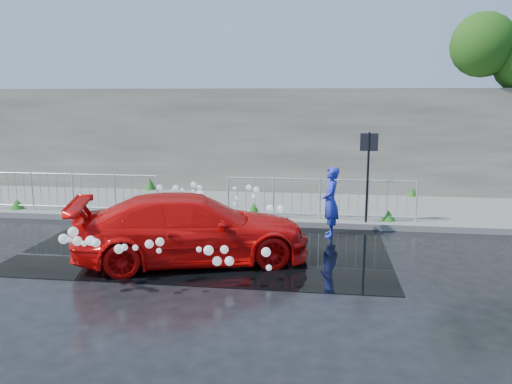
% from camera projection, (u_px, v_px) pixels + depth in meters
% --- Properties ---
extents(ground, '(90.00, 90.00, 0.00)m').
position_uv_depth(ground, '(176.00, 259.00, 10.58)').
color(ground, black).
rests_on(ground, ground).
extents(pavement, '(30.00, 4.00, 0.15)m').
position_uv_depth(pavement, '(222.00, 205.00, 15.44)').
color(pavement, slate).
rests_on(pavement, ground).
extents(curb, '(30.00, 0.25, 0.16)m').
position_uv_depth(curb, '(208.00, 221.00, 13.49)').
color(curb, slate).
rests_on(curb, ground).
extents(retaining_wall, '(30.00, 0.60, 3.50)m').
position_uv_depth(retaining_wall, '(234.00, 140.00, 17.23)').
color(retaining_wall, '#565048').
rests_on(retaining_wall, pavement).
extents(puddle, '(8.00, 5.00, 0.01)m').
position_uv_depth(puddle, '(209.00, 246.00, 11.49)').
color(puddle, black).
rests_on(puddle, ground).
extents(sign_post, '(0.45, 0.06, 2.50)m').
position_uv_depth(sign_post, '(368.00, 163.00, 12.73)').
color(sign_post, black).
rests_on(sign_post, ground).
extents(railing_left, '(5.05, 0.05, 1.10)m').
position_uv_depth(railing_left, '(73.00, 191.00, 14.22)').
color(railing_left, silver).
rests_on(railing_left, pavement).
extents(railing_right, '(5.05, 0.05, 1.10)m').
position_uv_depth(railing_right, '(320.00, 197.00, 13.32)').
color(railing_right, silver).
rests_on(railing_right, pavement).
extents(weeds, '(12.17, 3.93, 0.41)m').
position_uv_depth(weeds, '(208.00, 200.00, 15.01)').
color(weeds, '#225416').
rests_on(weeds, pavement).
extents(water_spray, '(3.62, 5.65, 1.06)m').
position_uv_depth(water_spray, '(185.00, 222.00, 10.65)').
color(water_spray, white).
rests_on(water_spray, ground).
extents(red_car, '(5.18, 3.28, 1.40)m').
position_uv_depth(red_car, '(193.00, 228.00, 10.35)').
color(red_car, red).
rests_on(red_car, ground).
extents(person, '(0.42, 0.63, 1.72)m').
position_uv_depth(person, '(330.00, 202.00, 12.15)').
color(person, '#2733C5').
rests_on(person, ground).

